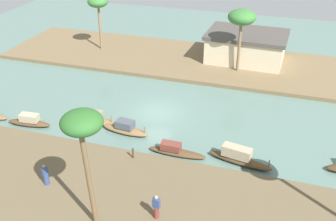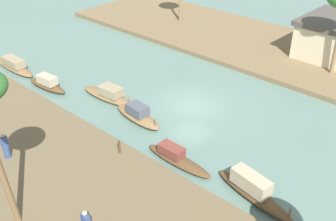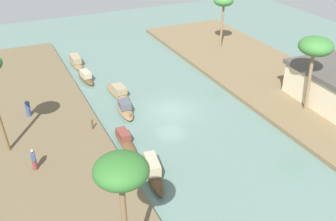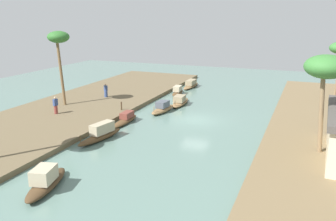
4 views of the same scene
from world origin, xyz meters
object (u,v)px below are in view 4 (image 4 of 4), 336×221
object	(u,v)px
sampan_foreground	(191,85)
mooring_post	(121,106)
sampan_open_hull	(46,181)
sampan_with_red_awning	(125,120)
sampan_downstream_large	(180,101)
person_by_mooring	(106,92)
palm_tree_left_near	(59,40)
palm_tree_right_tall	(326,68)
person_on_near_bank	(56,106)
sampan_near_left_bank	(178,91)
sampan_upstream_small	(101,133)
sampan_with_tall_canopy	(163,108)

from	to	relation	value
sampan_foreground	mooring_post	bearing A→B (deg)	-8.00
sampan_open_hull	sampan_foreground	xyz separation A→B (m)	(-31.33, -1.52, -0.11)
sampan_with_red_awning	sampan_downstream_large	bearing A→B (deg)	164.25
person_by_mooring	palm_tree_left_near	distance (m)	8.10
person_by_mooring	palm_tree_right_tall	xyz separation A→B (m)	(9.33, 22.80, 5.22)
sampan_downstream_large	person_on_near_bank	distance (m)	13.29
sampan_foreground	palm_tree_left_near	xyz separation A→B (m)	(15.75, -9.13, 6.78)
sampan_open_hull	sampan_near_left_bank	xyz separation A→B (m)	(-26.38, -1.64, -0.08)
sampan_upstream_small	palm_tree_right_tall	distance (m)	17.26
sampan_with_tall_canopy	person_by_mooring	distance (m)	8.42
sampan_downstream_large	palm_tree_right_tall	bearing A→B (deg)	48.91
sampan_with_tall_canopy	sampan_upstream_small	world-z (taller)	sampan_upstream_small
person_by_mooring	palm_tree_right_tall	distance (m)	25.18
sampan_upstream_small	sampan_near_left_bank	world-z (taller)	sampan_upstream_small
person_on_near_bank	person_by_mooring	world-z (taller)	person_on_near_bank
sampan_downstream_large	person_by_mooring	size ratio (longest dim) A/B	3.08
sampan_foreground	palm_tree_right_tall	distance (m)	26.54
sampan_foreground	sampan_near_left_bank	bearing A→B (deg)	-0.95
sampan_with_red_awning	sampan_foreground	xyz separation A→B (m)	(-18.16, 0.41, 0.05)
sampan_with_red_awning	palm_tree_left_near	xyz separation A→B (m)	(-2.41, -8.72, 6.83)
sampan_foreground	sampan_upstream_small	bearing A→B (deg)	0.32
sampan_downstream_large	mooring_post	size ratio (longest dim) A/B	5.81
sampan_with_red_awning	sampan_with_tall_canopy	bearing A→B (deg)	160.22
sampan_near_left_bank	person_by_mooring	distance (m)	9.00
sampan_foreground	mooring_post	size ratio (longest dim) A/B	6.22
sampan_open_hull	sampan_near_left_bank	distance (m)	26.43
sampan_foreground	mooring_post	distance (m)	15.62
sampan_near_left_bank	palm_tree_right_tall	xyz separation A→B (m)	(15.36, 16.15, 5.86)
sampan_with_red_awning	palm_tree_right_tall	distance (m)	17.61
sampan_with_tall_canopy	palm_tree_left_near	bearing A→B (deg)	-71.07
sampan_with_red_awning	palm_tree_left_near	bearing A→B (deg)	-105.82
mooring_post	palm_tree_left_near	size ratio (longest dim) A/B	0.11
person_on_near_bank	mooring_post	world-z (taller)	person_on_near_bank
palm_tree_left_near	person_on_near_bank	bearing A→B (deg)	26.73
sampan_with_red_awning	sampan_near_left_bank	size ratio (longest dim) A/B	1.14
sampan_upstream_small	palm_tree_right_tall	xyz separation A→B (m)	(-2.60, 16.06, 5.75)
sampan_with_red_awning	mooring_post	bearing A→B (deg)	-145.76
sampan_with_tall_canopy	person_on_near_bank	size ratio (longest dim) A/B	2.51
palm_tree_left_near	palm_tree_right_tall	world-z (taller)	palm_tree_left_near
sampan_downstream_large	palm_tree_left_near	bearing A→B (deg)	-65.34
sampan_downstream_large	sampan_foreground	size ratio (longest dim) A/B	0.94
sampan_near_left_bank	palm_tree_left_near	size ratio (longest dim) A/B	0.51
sampan_near_left_bank	person_on_near_bank	size ratio (longest dim) A/B	2.34
sampan_upstream_small	sampan_with_tall_canopy	bearing A→B (deg)	-177.69
sampan_upstream_small	sampan_downstream_large	distance (m)	13.37
sampan_near_left_bank	mooring_post	xyz separation A→B (m)	(10.49, -2.17, 0.41)
sampan_near_left_bank	mooring_post	size ratio (longest dim) A/B	4.73
mooring_post	palm_tree_right_tall	world-z (taller)	palm_tree_right_tall
person_on_near_bank	palm_tree_right_tall	size ratio (longest dim) A/B	0.25
sampan_upstream_small	sampan_with_red_awning	size ratio (longest dim) A/B	1.09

